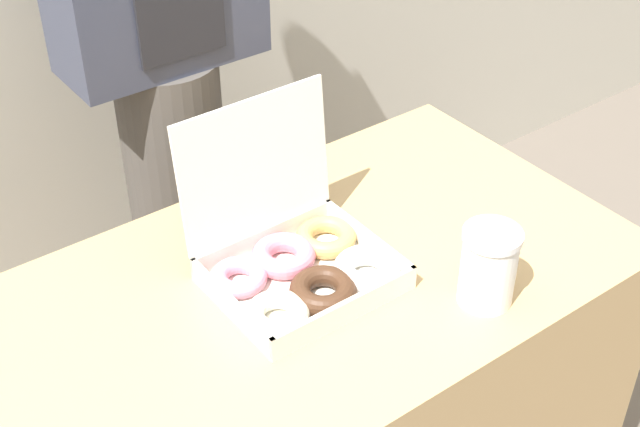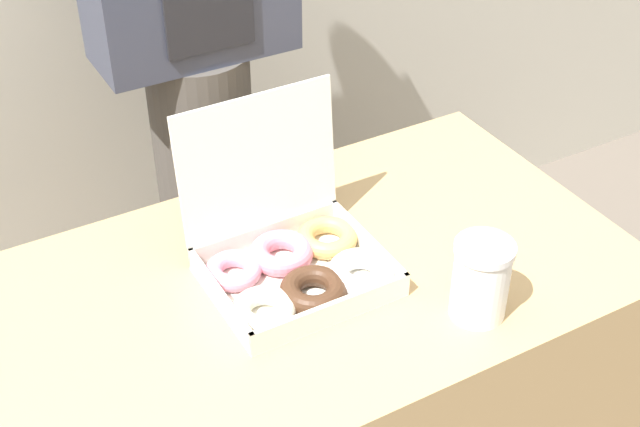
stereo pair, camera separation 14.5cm
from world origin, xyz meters
name	(u,v)px [view 1 (the left image)]	position (x,y,z in m)	size (l,w,h in m)	color
table	(316,426)	(0.00, 0.00, 0.37)	(1.06, 0.62, 0.74)	tan
donut_box	(300,261)	(-0.02, 0.01, 0.78)	(0.31, 0.26, 0.28)	white
coffee_cup	(488,266)	(0.18, -0.21, 0.81)	(0.09, 0.09, 0.13)	white
person_customer	(163,51)	(0.06, 0.60, 0.89)	(0.40, 0.22, 1.64)	#4C4742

